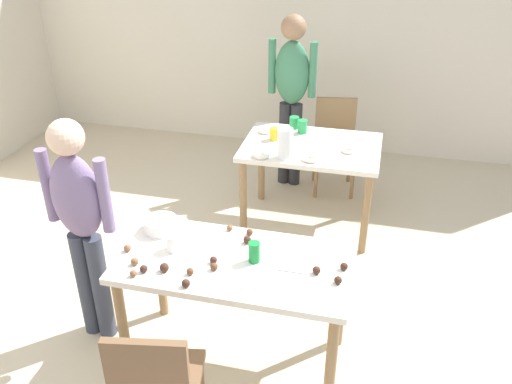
# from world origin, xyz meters

# --- Properties ---
(ground_plane) EXTENTS (6.40, 6.40, 0.00)m
(ground_plane) POSITION_xyz_m (0.00, 0.00, 0.00)
(ground_plane) COLOR beige
(wall_back) EXTENTS (6.40, 0.10, 2.60)m
(wall_back) POSITION_xyz_m (0.00, 3.20, 1.30)
(wall_back) COLOR beige
(wall_back) RESTS_ON ground_plane
(dining_table_near) EXTENTS (1.31, 0.67, 0.75)m
(dining_table_near) POSITION_xyz_m (0.08, -0.15, 0.65)
(dining_table_near) COLOR silver
(dining_table_near) RESTS_ON ground_plane
(dining_table_far) EXTENTS (1.11, 0.77, 0.75)m
(dining_table_far) POSITION_xyz_m (0.27, 1.50, 0.64)
(dining_table_far) COLOR silver
(dining_table_far) RESTS_ON ground_plane
(chair_near_table) EXTENTS (0.47, 0.47, 0.87)m
(chair_near_table) POSITION_xyz_m (-0.11, -0.86, 0.50)
(chair_near_table) COLOR brown
(chair_near_table) RESTS_ON ground_plane
(chair_far_table) EXTENTS (0.46, 0.46, 0.87)m
(chair_far_table) POSITION_xyz_m (0.39, 2.24, 0.50)
(chair_far_table) COLOR olive
(chair_far_table) RESTS_ON ground_plane
(person_girl_near) EXTENTS (0.45, 0.23, 1.50)m
(person_girl_near) POSITION_xyz_m (-0.85, -0.14, 0.90)
(person_girl_near) COLOR #383D4C
(person_girl_near) RESTS_ON ground_plane
(person_adult_far) EXTENTS (0.45, 0.23, 1.63)m
(person_adult_far) POSITION_xyz_m (-0.03, 2.21, 0.99)
(person_adult_far) COLOR #28282D
(person_adult_far) RESTS_ON ground_plane
(mixing_bowl) EXTENTS (0.20, 0.20, 0.08)m
(mixing_bowl) POSITION_xyz_m (-0.43, 0.03, 0.79)
(mixing_bowl) COLOR white
(mixing_bowl) RESTS_ON dining_table_near
(soda_can) EXTENTS (0.07, 0.07, 0.12)m
(soda_can) POSITION_xyz_m (0.19, -0.14, 0.81)
(soda_can) COLOR #198438
(soda_can) RESTS_ON dining_table_near
(fork_near) EXTENTS (0.17, 0.02, 0.01)m
(fork_near) POSITION_xyz_m (0.42, -0.18, 0.75)
(fork_near) COLOR silver
(fork_near) RESTS_ON dining_table_near
(cup_near_0) EXTENTS (0.08, 0.08, 0.10)m
(cup_near_0) POSITION_xyz_m (-0.28, -0.14, 0.80)
(cup_near_0) COLOR white
(cup_near_0) RESTS_ON dining_table_near
(cake_ball_0) EXTENTS (0.05, 0.05, 0.05)m
(cake_ball_0) POSITION_xyz_m (-0.26, -0.34, 0.78)
(cake_ball_0) COLOR #3D2319
(cake_ball_0) RESTS_ON dining_table_near
(cake_ball_1) EXTENTS (0.04, 0.04, 0.04)m
(cake_ball_1) POSITION_xyz_m (0.55, -0.17, 0.77)
(cake_ball_1) COLOR #3D2319
(cake_ball_1) RESTS_ON dining_table_near
(cake_ball_2) EXTENTS (0.04, 0.04, 0.04)m
(cake_ball_2) POSITION_xyz_m (-0.03, 0.13, 0.77)
(cake_ball_2) COLOR brown
(cake_ball_2) RESTS_ON dining_table_near
(cake_ball_3) EXTENTS (0.05, 0.05, 0.05)m
(cake_ball_3) POSITION_xyz_m (0.11, 0.02, 0.77)
(cake_ball_3) COLOR #3D2319
(cake_ball_3) RESTS_ON dining_table_near
(cake_ball_4) EXTENTS (0.04, 0.04, 0.04)m
(cake_ball_4) POSITION_xyz_m (-0.44, -0.33, 0.77)
(cake_ball_4) COLOR brown
(cake_ball_4) RESTS_ON dining_table_near
(cake_ball_5) EXTENTS (0.04, 0.04, 0.04)m
(cake_ball_5) POSITION_xyz_m (-0.53, -0.22, 0.77)
(cake_ball_5) COLOR brown
(cake_ball_5) RESTS_ON dining_table_near
(cake_ball_6) EXTENTS (0.04, 0.04, 0.04)m
(cake_ball_6) POSITION_xyz_m (0.00, -0.27, 0.77)
(cake_ball_6) COLOR brown
(cake_ball_6) RESTS_ON dining_table_near
(cake_ball_7) EXTENTS (0.04, 0.04, 0.04)m
(cake_ball_7) POSITION_xyz_m (-0.11, -0.33, 0.77)
(cake_ball_7) COLOR brown
(cake_ball_7) RESTS_ON dining_table_near
(cake_ball_8) EXTENTS (0.04, 0.04, 0.04)m
(cake_ball_8) POSITION_xyz_m (0.69, -0.10, 0.77)
(cake_ball_8) COLOR #3D2319
(cake_ball_8) RESTS_ON dining_table_near
(cake_ball_9) EXTENTS (0.04, 0.04, 0.04)m
(cake_ball_9) POSITION_xyz_m (-0.40, -0.42, 0.77)
(cake_ball_9) COLOR brown
(cake_ball_9) RESTS_ON dining_table_near
(cake_ball_10) EXTENTS (0.04, 0.04, 0.04)m
(cake_ball_10) POSITION_xyz_m (0.10, 0.11, 0.77)
(cake_ball_10) COLOR brown
(cake_ball_10) RESTS_ON dining_table_near
(cake_ball_11) EXTENTS (0.04, 0.04, 0.04)m
(cake_ball_11) POSITION_xyz_m (0.67, -0.22, 0.77)
(cake_ball_11) COLOR #3D2319
(cake_ball_11) RESTS_ON dining_table_near
(cake_ball_12) EXTENTS (0.04, 0.04, 0.04)m
(cake_ball_12) POSITION_xyz_m (-0.02, -0.21, 0.77)
(cake_ball_12) COLOR #3D2319
(cake_ball_12) RESTS_ON dining_table_near
(cake_ball_13) EXTENTS (0.04, 0.04, 0.04)m
(cake_ball_13) POSITION_xyz_m (-0.36, -0.37, 0.77)
(cake_ball_13) COLOR #3D2319
(cake_ball_13) RESTS_ON dining_table_near
(cake_ball_14) EXTENTS (0.05, 0.05, 0.05)m
(cake_ball_14) POSITION_xyz_m (-0.10, -0.44, 0.77)
(cake_ball_14) COLOR #3D2319
(cake_ball_14) RESTS_ON dining_table_near
(pitcher_far) EXTENTS (0.12, 0.12, 0.24)m
(pitcher_far) POSITION_xyz_m (0.10, 1.21, 0.87)
(pitcher_far) COLOR white
(pitcher_far) RESTS_ON dining_table_far
(cup_far_0) EXTENTS (0.08, 0.08, 0.10)m
(cup_far_0) POSITION_xyz_m (0.07, 1.82, 0.80)
(cup_far_0) COLOR green
(cup_far_0) RESTS_ON dining_table_far
(cup_far_1) EXTENTS (0.08, 0.08, 0.11)m
(cup_far_1) POSITION_xyz_m (0.15, 1.73, 0.81)
(cup_far_1) COLOR green
(cup_far_1) RESTS_ON dining_table_far
(cup_far_2) EXTENTS (0.08, 0.08, 0.10)m
(cup_far_2) POSITION_xyz_m (-0.05, 1.53, 0.80)
(cup_far_2) COLOR yellow
(cup_far_2) RESTS_ON dining_table_far
(donut_far_0) EXTENTS (0.11, 0.11, 0.03)m
(donut_far_0) POSITION_xyz_m (-0.15, 1.66, 0.77)
(donut_far_0) COLOR white
(donut_far_0) RESTS_ON dining_table_far
(donut_far_1) EXTENTS (0.10, 0.10, 0.03)m
(donut_far_1) POSITION_xyz_m (0.57, 1.43, 0.76)
(donut_far_1) COLOR white
(donut_far_1) RESTS_ON dining_table_far
(donut_far_2) EXTENTS (0.14, 0.14, 0.04)m
(donut_far_2) POSITION_xyz_m (-0.08, 1.18, 0.77)
(donut_far_2) COLOR white
(donut_far_2) RESTS_ON dining_table_far
(donut_far_3) EXTENTS (0.12, 0.12, 0.04)m
(donut_far_3) POSITION_xyz_m (0.30, 1.21, 0.77)
(donut_far_3) COLOR white
(donut_far_3) RESTS_ON dining_table_far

